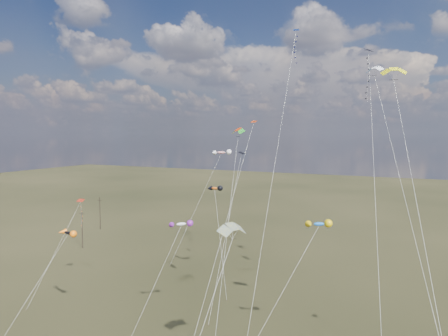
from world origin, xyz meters
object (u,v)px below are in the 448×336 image
at_px(diamond_black_high, 369,87).
at_px(novelty_black_orange, 68,233).
at_px(parafoil_yellow, 394,71).
at_px(utility_pole_near, 82,229).
at_px(utility_pole_far, 100,213).

xyz_separation_m(diamond_black_high, novelty_black_orange, (-34.21, -19.11, -18.84)).
relative_size(diamond_black_high, novelty_black_orange, 3.07).
xyz_separation_m(diamond_black_high, parafoil_yellow, (3.65, -14.83, -0.22)).
distance_m(diamond_black_high, novelty_black_orange, 43.48).
height_order(diamond_black_high, parafoil_yellow, diamond_black_high).
bearing_deg(parafoil_yellow, novelty_black_orange, -173.55).
height_order(utility_pole_near, parafoil_yellow, parafoil_yellow).
relative_size(utility_pole_near, utility_pole_far, 1.00).
bearing_deg(diamond_black_high, utility_pole_far, 163.62).
xyz_separation_m(utility_pole_near, utility_pole_far, (-8.00, 14.00, 0.00)).
bearing_deg(novelty_black_orange, utility_pole_far, 127.81).
distance_m(diamond_black_high, parafoil_yellow, 15.27).
relative_size(utility_pole_near, diamond_black_high, 0.23).
bearing_deg(utility_pole_far, diamond_black_high, -16.38).
bearing_deg(parafoil_yellow, utility_pole_far, 153.50).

